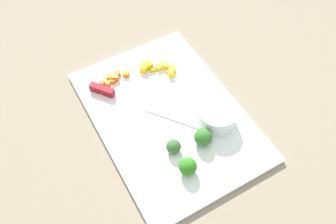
{
  "coord_description": "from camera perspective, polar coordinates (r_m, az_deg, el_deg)",
  "views": [
    {
      "loc": [
        -0.44,
        0.25,
        0.76
      ],
      "look_at": [
        0.0,
        0.0,
        0.02
      ],
      "focal_mm": 38.77,
      "sensor_mm": 36.0,
      "label": 1
    }
  ],
  "objects": [
    {
      "name": "ground_plane",
      "position": [
        0.91,
        -0.0,
        -0.78
      ],
      "size": [
        4.0,
        4.0,
        0.0
      ],
      "primitive_type": "plane",
      "color": "gray"
    },
    {
      "name": "cutting_board",
      "position": [
        0.91,
        -0.0,
        -0.57
      ],
      "size": [
        0.49,
        0.34,
        0.01
      ],
      "primitive_type": "cube",
      "color": "white",
      "rests_on": "ground_plane"
    },
    {
      "name": "prep_bowl",
      "position": [
        0.88,
        7.74,
        -0.61
      ],
      "size": [
        0.09,
        0.09,
        0.05
      ],
      "primitive_type": "cylinder",
      "color": "white",
      "rests_on": "cutting_board"
    },
    {
      "name": "chef_knife",
      "position": [
        0.93,
        -6.2,
        1.94
      ],
      "size": [
        0.29,
        0.23,
        0.02
      ],
      "rotation": [
        0.0,
        0.0,
        3.8
      ],
      "color": "silver",
      "rests_on": "cutting_board"
    },
    {
      "name": "carrot_dice_0",
      "position": [
        0.95,
        -10.28,
        3.09
      ],
      "size": [
        0.01,
        0.01,
        0.01
      ],
      "primitive_type": "cube",
      "rotation": [
        0.0,
        0.0,
        1.93
      ],
      "color": "orange",
      "rests_on": "cutting_board"
    },
    {
      "name": "carrot_dice_1",
      "position": [
        0.99,
        -7.93,
        6.05
      ],
      "size": [
        0.02,
        0.02,
        0.01
      ],
      "primitive_type": "cube",
      "rotation": [
        0.0,
        0.0,
        2.74
      ],
      "color": "orange",
      "rests_on": "cutting_board"
    },
    {
      "name": "carrot_dice_2",
      "position": [
        0.97,
        -9.42,
        4.42
      ],
      "size": [
        0.02,
        0.02,
        0.01
      ],
      "primitive_type": "cube",
      "rotation": [
        0.0,
        0.0,
        2.66
      ],
      "color": "orange",
      "rests_on": "cutting_board"
    },
    {
      "name": "carrot_dice_3",
      "position": [
        0.97,
        -8.64,
        4.79
      ],
      "size": [
        0.01,
        0.01,
        0.01
      ],
      "primitive_type": "cube",
      "rotation": [
        0.0,
        0.0,
        1.28
      ],
      "color": "orange",
      "rests_on": "cutting_board"
    },
    {
      "name": "carrot_dice_4",
      "position": [
        0.98,
        -6.62,
        6.01
      ],
      "size": [
        0.02,
        0.02,
        0.01
      ],
      "primitive_type": "cube",
      "rotation": [
        0.0,
        0.0,
        2.5
      ],
      "color": "orange",
      "rests_on": "cutting_board"
    },
    {
      "name": "carrot_dice_5",
      "position": [
        0.97,
        -10.24,
        4.56
      ],
      "size": [
        0.02,
        0.01,
        0.01
      ],
      "primitive_type": "cube",
      "rotation": [
        0.0,
        0.0,
        0.16
      ],
      "color": "orange",
      "rests_on": "cutting_board"
    },
    {
      "name": "carrot_dice_6",
      "position": [
        0.98,
        -8.31,
        5.35
      ],
      "size": [
        0.02,
        0.02,
        0.02
      ],
      "primitive_type": "cube",
      "rotation": [
        0.0,
        0.0,
        2.63
      ],
      "color": "orange",
      "rests_on": "cutting_board"
    },
    {
      "name": "carrot_dice_7",
      "position": [
        0.98,
        -9.22,
        5.44
      ],
      "size": [
        0.02,
        0.02,
        0.01
      ],
      "primitive_type": "cube",
      "rotation": [
        0.0,
        0.0,
        0.88
      ],
      "color": "orange",
      "rests_on": "cutting_board"
    },
    {
      "name": "pepper_dice_0",
      "position": [
        0.99,
        -3.8,
        6.98
      ],
      "size": [
        0.03,
        0.03,
        0.02
      ],
      "primitive_type": "cube",
      "rotation": [
        0.0,
        0.0,
        0.75
      ],
      "color": "yellow",
      "rests_on": "cutting_board"
    },
    {
      "name": "pepper_dice_1",
      "position": [
        0.97,
        0.42,
        6.09
      ],
      "size": [
        0.02,
        0.02,
        0.02
      ],
      "primitive_type": "cube",
      "rotation": [
        0.0,
        0.0,
        1.31
      ],
      "color": "yellow",
      "rests_on": "cutting_board"
    },
    {
      "name": "pepper_dice_2",
      "position": [
        0.99,
        -0.54,
        7.33
      ],
      "size": [
        0.03,
        0.03,
        0.02
      ],
      "primitive_type": "cube",
      "rotation": [
        0.0,
        0.0,
        2.38
      ],
      "color": "yellow",
      "rests_on": "cutting_board"
    },
    {
      "name": "pepper_dice_3",
      "position": [
        0.99,
        -1.33,
        7.06
      ],
      "size": [
        0.01,
        0.02,
        0.01
      ],
      "primitive_type": "cube",
      "rotation": [
        0.0,
        0.0,
        1.59
      ],
      "color": "yellow",
      "rests_on": "cutting_board"
    },
    {
      "name": "pepper_dice_4",
      "position": [
        0.99,
        -2.39,
        6.7
      ],
      "size": [
        0.01,
        0.02,
        0.01
      ],
      "primitive_type": "cube",
      "rotation": [
        0.0,
        0.0,
        1.48
      ],
      "color": "yellow",
      "rests_on": "cutting_board"
    },
    {
      "name": "pepper_dice_5",
      "position": [
        0.99,
        -3.09,
        7.36
      ],
      "size": [
        0.02,
        0.02,
        0.02
      ],
      "primitive_type": "cube",
      "rotation": [
        0.0,
        0.0,
        3.14
      ],
      "color": "yellow",
      "rests_on": "cutting_board"
    },
    {
      "name": "pepper_dice_6",
      "position": [
        0.99,
        0.67,
        6.74
      ],
      "size": [
        0.02,
        0.02,
        0.01
      ],
      "primitive_type": "cube",
      "rotation": [
        0.0,
        0.0,
        2.76
      ],
      "color": "yellow",
      "rests_on": "cutting_board"
    },
    {
      "name": "broccoli_floret_0",
      "position": [
        0.84,
        0.87,
        -5.46
      ],
      "size": [
        0.03,
        0.03,
        0.03
      ],
      "color": "#94B963",
      "rests_on": "cutting_board"
    },
    {
      "name": "broccoli_floret_1",
      "position": [
        0.85,
        5.52,
        -3.99
      ],
      "size": [
        0.04,
        0.04,
        0.04
      ],
      "color": "#97BA54",
      "rests_on": "cutting_board"
    },
    {
      "name": "broccoli_floret_2",
      "position": [
        0.81,
        3.13,
        -8.56
      ],
      "size": [
        0.04,
        0.04,
        0.04
      ],
      "color": "#80AF5B",
      "rests_on": "cutting_board"
    }
  ]
}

